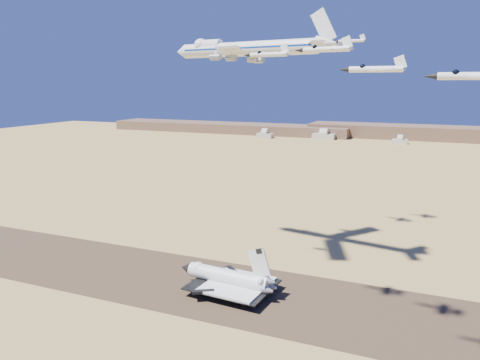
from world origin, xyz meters
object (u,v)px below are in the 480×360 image
at_px(chase_jet_a, 268,54).
at_px(crew_b, 243,304).
at_px(carrier_747, 242,49).
at_px(crew_c, 237,302).
at_px(chase_jet_e, 324,50).
at_px(chase_jet_c, 374,69).
at_px(shuttle, 227,278).
at_px(chase_jet_b, 325,49).
at_px(chase_jet_f, 351,41).
at_px(crew_a, 233,300).
at_px(chase_jet_d, 472,76).

bearing_deg(chase_jet_a, crew_b, 167.26).
xyz_separation_m(carrier_747, crew_b, (20.20, -47.12, -89.18)).
bearing_deg(crew_c, chase_jet_e, -66.69).
relative_size(carrier_747, crew_c, 41.75).
distance_m(crew_b, chase_jet_c, 93.40).
distance_m(shuttle, chase_jet_b, 90.70).
distance_m(chase_jet_c, chase_jet_e, 127.76).
height_order(chase_jet_e, chase_jet_f, chase_jet_f).
relative_size(shuttle, chase_jet_c, 2.58).
xyz_separation_m(crew_a, chase_jet_d, (67.05, -40.57, 76.74)).
bearing_deg(chase_jet_c, crew_a, 152.74).
distance_m(crew_a, chase_jet_a, 84.91).
bearing_deg(shuttle, chase_jet_c, -29.23).
bearing_deg(chase_jet_a, chase_jet_e, 98.12).
height_order(carrier_747, chase_jet_c, carrier_747).
bearing_deg(carrier_747, chase_jet_f, 68.53).
relative_size(chase_jet_a, chase_jet_d, 0.94).
bearing_deg(chase_jet_d, crew_a, 153.74).
bearing_deg(chase_jet_d, chase_jet_e, 118.65).
bearing_deg(chase_jet_d, crew_c, 153.78).
distance_m(carrier_747, chase_jet_e, 52.98).
bearing_deg(chase_jet_a, chase_jet_d, -28.80).
relative_size(crew_b, chase_jet_f, 0.11).
height_order(carrier_747, crew_c, carrier_747).
xyz_separation_m(crew_b, chase_jet_c, (42.95, -26.66, 78.54)).
xyz_separation_m(chase_jet_d, chase_jet_f, (-47.97, 143.69, 19.01)).
distance_m(carrier_747, chase_jet_c, 97.71).
height_order(crew_c, chase_jet_d, chase_jet_d).
bearing_deg(crew_b, chase_jet_e, -10.84).
distance_m(crew_b, chase_jet_a, 84.26).
xyz_separation_m(chase_jet_b, chase_jet_c, (15.02, -15.74, -5.71)).
height_order(crew_b, crew_c, crew_c).
distance_m(crew_a, chase_jet_e, 130.07).
xyz_separation_m(shuttle, chase_jet_f, (24.46, 95.93, 91.50)).
relative_size(chase_jet_b, chase_jet_e, 1.07).
distance_m(crew_b, chase_jet_d, 106.29).
relative_size(carrier_747, chase_jet_a, 5.02).
xyz_separation_m(crew_c, chase_jet_e, (6.49, 93.88, 90.91)).
xyz_separation_m(carrier_747, crew_c, (17.51, -46.69, -89.11)).
bearing_deg(crew_a, crew_b, -99.07).
xyz_separation_m(chase_jet_b, chase_jet_e, (-24.13, 105.24, 6.74)).
bearing_deg(chase_jet_c, chase_jet_b, 137.18).
distance_m(crew_b, chase_jet_b, 89.43).
bearing_deg(shuttle, chase_jet_e, 85.40).
bearing_deg(carrier_747, crew_c, -59.97).
xyz_separation_m(shuttle, chase_jet_e, (13.86, 85.42, 86.67)).
bearing_deg(carrier_747, chase_jet_c, -39.96).
distance_m(chase_jet_a, chase_jet_c, 41.91).
height_order(chase_jet_a, chase_jet_d, chase_jet_a).
bearing_deg(chase_jet_b, chase_jet_c, -37.83).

